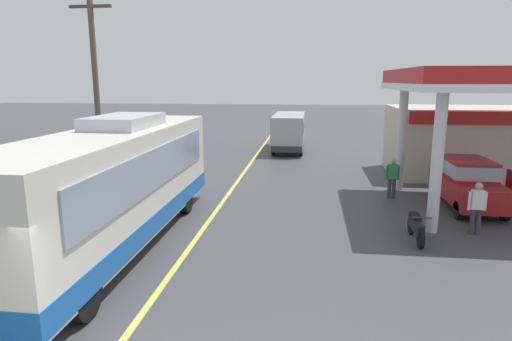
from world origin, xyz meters
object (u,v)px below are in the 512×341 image
coach_bus_main (114,188)px  pedestrian_near_pump (477,205)px  minibus_opposing_lane (289,129)px  car_at_pump (467,181)px  motorcycle_parked_forecourt (416,226)px  pedestrian_by_shop (392,176)px

coach_bus_main → pedestrian_near_pump: bearing=11.8°
minibus_opposing_lane → car_at_pump: bearing=-59.8°
minibus_opposing_lane → pedestrian_near_pump: size_ratio=3.69×
motorcycle_parked_forecourt → pedestrian_near_pump: (1.96, 0.79, 0.49)m
minibus_opposing_lane → motorcycle_parked_forecourt: size_ratio=3.41×
pedestrian_near_pump → pedestrian_by_shop: 4.38m
pedestrian_by_shop → minibus_opposing_lane: bearing=112.0°
coach_bus_main → pedestrian_by_shop: coach_bus_main is taller
coach_bus_main → minibus_opposing_lane: coach_bus_main is taller
coach_bus_main → pedestrian_by_shop: (8.83, 6.21, -0.79)m
car_at_pump → motorcycle_parked_forecourt: (-2.71, -3.90, -0.57)m
coach_bus_main → car_at_pump: bearing=25.1°
coach_bus_main → pedestrian_by_shop: size_ratio=6.65×
coach_bus_main → pedestrian_near_pump: size_ratio=6.65×
pedestrian_near_pump → minibus_opposing_lane: bearing=112.7°
coach_bus_main → pedestrian_by_shop: bearing=35.1°
coach_bus_main → car_at_pump: coach_bus_main is taller
car_at_pump → minibus_opposing_lane: bearing=120.2°
minibus_opposing_lane → pedestrian_by_shop: minibus_opposing_lane is taller
motorcycle_parked_forecourt → pedestrian_by_shop: size_ratio=1.08×
pedestrian_by_shop → car_at_pump: bearing=-18.6°
coach_bus_main → minibus_opposing_lane: bearing=77.1°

